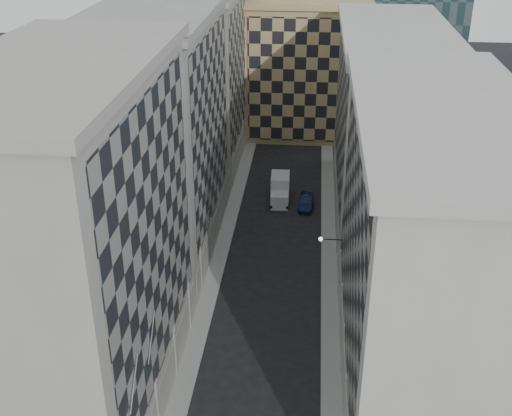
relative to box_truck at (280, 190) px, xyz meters
The scene contains 12 objects.
sidewalk_west 14.63m from the box_truck, 110.19° to the right, with size 1.50×100.00×0.15m, color #969791.
sidewalk_east 14.78m from the box_truck, 68.23° to the right, with size 1.50×100.00×0.15m, color #969791.
bldg_left_a 35.98m from the box_truck, 108.07° to the right, with size 10.80×22.80×23.70m.
bldg_left_b 18.17m from the box_truck, 134.94° to the right, with size 10.80×22.80×22.70m.
bldg_left_c 18.28m from the box_truck, 133.30° to the left, with size 10.80×22.80×21.70m.
bldg_right_a 32.08m from the box_truck, 68.86° to the right, with size 10.80×26.80×20.70m.
bldg_right_b 14.17m from the box_truck, ahead, with size 10.80×28.80×19.70m.
tan_block 25.66m from the box_truck, 84.77° to the left, with size 16.80×14.80×18.80m.
flagpoles_left 38.71m from the box_truck, 98.58° to the right, with size 0.10×6.33×2.33m.
bracket_lamp 20.82m from the box_truck, 76.86° to the right, with size 1.98×0.36×0.36m.
box_truck is the anchor object (origin of this frame).
dark_car 3.42m from the box_truck, 27.59° to the right, with size 1.45×4.16×1.37m, color #0E1635.
Camera 1 is at (3.13, -21.91, 32.07)m, focal length 45.00 mm.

